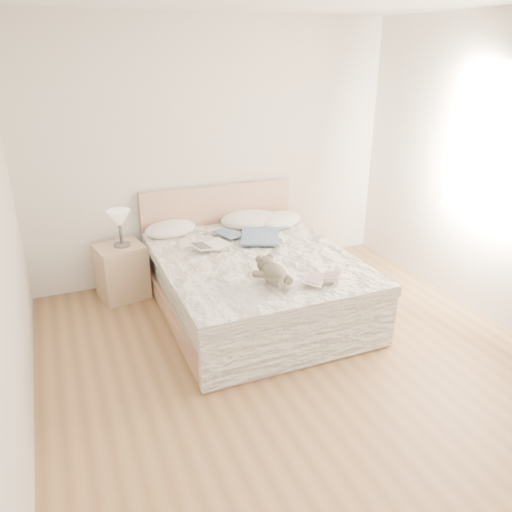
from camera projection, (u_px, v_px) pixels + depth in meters
name	position (u px, v px, depth m)	size (l,w,h in m)	color
floor	(310.00, 376.00, 3.91)	(4.00, 4.50, 0.00)	brown
wall_back	(214.00, 152.00, 5.30)	(4.00, 0.02, 2.70)	silver
window	(503.00, 164.00, 4.31)	(0.02, 1.30, 1.10)	white
bed	(252.00, 280.00, 4.81)	(1.72, 2.14, 1.00)	tan
nightstand	(122.00, 271.00, 5.06)	(0.45, 0.40, 0.56)	tan
table_lamp	(119.00, 221.00, 4.85)	(0.24, 0.24, 0.37)	#544D48
pillow_left	(170.00, 229.00, 5.18)	(0.55, 0.38, 0.16)	white
pillow_middle	(251.00, 220.00, 5.44)	(0.65, 0.46, 0.20)	white
pillow_right	(281.00, 220.00, 5.44)	(0.53, 0.37, 0.16)	white
blouse	(260.00, 235.00, 5.03)	(0.58, 0.62, 0.02)	#3D5777
photo_book	(210.00, 246.00, 4.76)	(0.34, 0.24, 0.03)	white
childrens_book	(323.00, 279.00, 4.09)	(0.33, 0.22, 0.02)	beige
teddy_bear	(274.00, 280.00, 4.02)	(0.24, 0.34, 0.18)	#625A49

